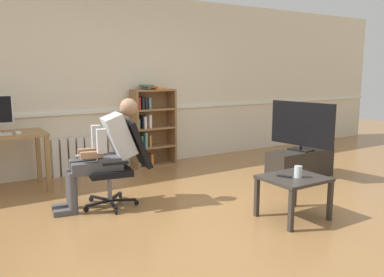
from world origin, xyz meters
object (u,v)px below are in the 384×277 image
object	(u,v)px
tv_screen	(302,125)
drinking_glass	(298,172)
computer_mouse	(18,132)
person_seated	(105,150)
radiator	(84,155)
bookshelf	(150,128)
office_chair	(122,160)
coffee_table	(294,183)
spare_remote	(284,176)
tv_stand	(300,164)

from	to	relation	value
tv_screen	drinking_glass	bearing A→B (deg)	122.91
computer_mouse	drinking_glass	distance (m)	3.40
person_seated	radiator	bearing A→B (deg)	-179.94
bookshelf	office_chair	world-z (taller)	bookshelf
tv_screen	coffee_table	size ratio (longest dim) A/B	1.62
radiator	spare_remote	world-z (taller)	radiator
tv_stand	tv_screen	xyz separation A→B (m)	(0.00, 0.00, 0.57)
radiator	office_chair	bearing A→B (deg)	-92.16
drinking_glass	computer_mouse	bearing A→B (deg)	131.84
office_chair	tv_stand	bearing A→B (deg)	92.71
spare_remote	office_chair	bearing A→B (deg)	108.00
office_chair	tv_stand	xyz separation A→B (m)	(2.62, -0.27, -0.32)
computer_mouse	person_seated	world-z (taller)	person_seated
computer_mouse	tv_stand	xyz separation A→B (m)	(3.53, -1.40, -0.57)
computer_mouse	tv_stand	distance (m)	3.84
person_seated	coffee_table	size ratio (longest dim) A/B	1.98
bookshelf	tv_stand	distance (m)	2.39
bookshelf	tv_screen	xyz separation A→B (m)	(1.50, -1.81, 0.14)
office_chair	tv_screen	xyz separation A→B (m)	(2.62, -0.27, 0.24)
office_chair	person_seated	bearing A→B (deg)	-90.00
spare_remote	drinking_glass	bearing A→B (deg)	-63.57
computer_mouse	radiator	xyz separation A→B (m)	(0.97, 0.51, -0.50)
tv_stand	coffee_table	xyz separation A→B (m)	(-1.28, -1.09, 0.18)
person_seated	tv_screen	distance (m)	2.82
coffee_table	bookshelf	bearing A→B (deg)	94.24
office_chair	tv_screen	bearing A→B (deg)	92.72
coffee_table	computer_mouse	bearing A→B (deg)	132.16
computer_mouse	drinking_glass	xyz separation A→B (m)	(2.26, -2.53, -0.26)
computer_mouse	bookshelf	size ratio (longest dim) A/B	0.08
bookshelf	spare_remote	bearing A→B (deg)	-87.57
person_seated	office_chair	bearing A→B (deg)	90.00
office_chair	coffee_table	world-z (taller)	office_chair
computer_mouse	drinking_glass	world-z (taller)	computer_mouse
computer_mouse	coffee_table	xyz separation A→B (m)	(2.25, -2.49, -0.39)
radiator	computer_mouse	bearing A→B (deg)	-152.32
tv_stand	bookshelf	bearing A→B (deg)	129.61
office_chair	spare_remote	size ratio (longest dim) A/B	6.53
tv_screen	coffee_table	world-z (taller)	tv_screen
radiator	drinking_glass	world-z (taller)	drinking_glass
tv_screen	spare_remote	bearing A→B (deg)	118.50
office_chair	tv_stand	world-z (taller)	office_chair
tv_stand	coffee_table	distance (m)	1.69
tv_stand	spare_remote	world-z (taller)	spare_remote
tv_stand	office_chair	bearing A→B (deg)	174.06
person_seated	tv_stand	xyz separation A→B (m)	(2.80, -0.30, -0.45)
radiator	tv_stand	world-z (taller)	radiator
drinking_glass	spare_remote	distance (m)	0.14
radiator	tv_screen	size ratio (longest dim) A/B	0.94
tv_screen	bookshelf	bearing A→B (deg)	30.90
radiator	office_chair	size ratio (longest dim) A/B	0.96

